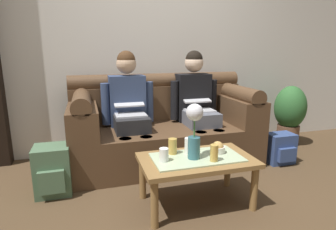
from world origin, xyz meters
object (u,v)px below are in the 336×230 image
cup_near_right (173,146)px  cup_far_left (189,146)px  flower_vase (194,127)px  cup_near_left (164,155)px  coffee_table (197,164)px  backpack_right (280,149)px  snack_bowl (218,148)px  couch (164,128)px  person_left (129,105)px  cup_far_center (214,153)px  potted_plant (290,112)px  person_right (196,102)px  backpack_left (53,171)px

cup_near_right → cup_far_left: 0.13m
flower_vase → cup_near_left: (-0.24, 0.01, -0.20)m
coffee_table → backpack_right: coffee_table is taller
cup_near_left → flower_vase: bearing=-2.2°
snack_bowl → couch: bearing=101.9°
person_left → cup_far_center: 1.20m
cup_far_left → potted_plant: (1.76, 0.95, -0.04)m
person_right → cup_near_left: (-0.65, -0.98, -0.20)m
person_right → backpack_left: person_right is taller
coffee_table → snack_bowl: 0.22m
person_right → flower_vase: bearing=-112.8°
cup_near_left → backpack_left: (-0.85, 0.52, -0.25)m
person_left → cup_far_center: (0.47, -1.08, -0.19)m
person_right → cup_near_right: person_right is taller
flower_vase → cup_near_left: bearing=177.8°
flower_vase → cup_near_left: flower_vase is taller
backpack_right → coffee_table: bearing=-156.3°
coffee_table → cup_far_center: (0.09, -0.12, 0.13)m
cup_far_center → backpack_left: (-1.21, 0.62, -0.26)m
coffee_table → backpack_left: bearing=155.6°
cup_near_left → cup_far_center: cup_far_center is taller
snack_bowl → cup_far_left: (-0.23, 0.05, 0.03)m
couch → cup_far_center: (0.09, -1.09, 0.10)m
cup_far_left → potted_plant: potted_plant is taller
potted_plant → flower_vase: bearing=-148.8°
person_left → potted_plant: person_left is taller
person_left → cup_near_left: bearing=-83.7°
person_right → cup_far_center: 1.14m
backpack_right → potted_plant: (0.51, 0.51, 0.27)m
coffee_table → backpack_right: (1.22, 0.53, -0.18)m
flower_vase → backpack_left: (-1.09, 0.53, -0.45)m
cup_near_right → cup_far_center: cup_far_center is taller
person_left → backpack_right: (1.60, -0.43, -0.49)m
person_right → cup_far_left: size_ratio=9.64×
coffee_table → flower_vase: bearing=-147.7°
flower_vase → cup_near_right: size_ratio=3.40×
snack_bowl → backpack_right: (1.02, 0.50, -0.28)m
couch → cup_near_left: (-0.27, -0.98, 0.08)m
flower_vase → cup_far_left: size_ratio=3.40×
person_right → backpack_left: bearing=-163.0°
person_right → snack_bowl: size_ratio=10.06×
cup_far_left → backpack_left: bearing=159.2°
backpack_left → couch: bearing=22.4°
snack_bowl → potted_plant: potted_plant is taller
couch → backpack_right: (1.22, -0.44, -0.21)m
cup_near_left → cup_near_right: cup_near_right is taller
person_right → cup_far_left: person_right is taller
backpack_right → potted_plant: size_ratio=0.43×
snack_bowl → cup_near_left: size_ratio=1.20×
coffee_table → cup_near_right: 0.24m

